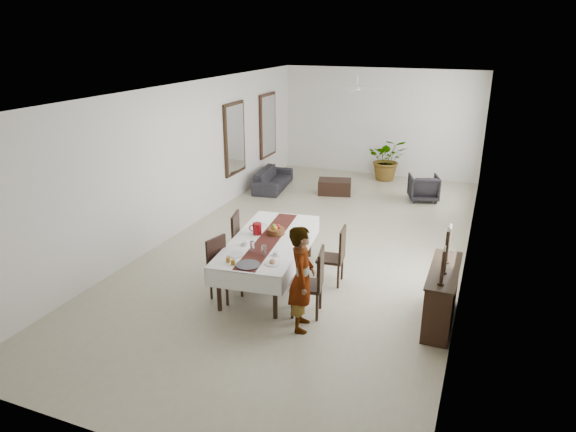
% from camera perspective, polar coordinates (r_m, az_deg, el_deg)
% --- Properties ---
extents(floor, '(6.00, 12.00, 0.00)m').
position_cam_1_polar(floor, '(10.82, 2.95, -3.09)').
color(floor, '#B9B193').
rests_on(floor, ground).
extents(ceiling, '(6.00, 12.00, 0.02)m').
position_cam_1_polar(ceiling, '(10.01, 3.29, 14.02)').
color(ceiling, white).
rests_on(ceiling, wall_back).
extents(wall_back, '(6.00, 0.02, 3.20)m').
position_cam_1_polar(wall_back, '(15.98, 10.18, 10.18)').
color(wall_back, white).
rests_on(wall_back, floor).
extents(wall_front, '(6.00, 0.02, 3.20)m').
position_cam_1_polar(wall_front, '(5.37, -18.41, -10.53)').
color(wall_front, white).
rests_on(wall_front, floor).
extents(wall_left, '(0.02, 12.00, 3.20)m').
position_cam_1_polar(wall_left, '(11.58, -11.17, 6.45)').
color(wall_left, white).
rests_on(wall_left, floor).
extents(wall_right, '(0.02, 12.00, 3.20)m').
position_cam_1_polar(wall_right, '(9.80, 19.97, 3.17)').
color(wall_right, white).
rests_on(wall_right, floor).
extents(dining_table_top, '(1.35, 2.64, 0.05)m').
position_cam_1_polar(dining_table_top, '(8.97, -2.15, -2.79)').
color(dining_table_top, black).
rests_on(dining_table_top, table_leg_fl).
extents(table_leg_fl, '(0.08, 0.08, 0.74)m').
position_cam_1_polar(table_leg_fl, '(8.26, -7.69, -8.11)').
color(table_leg_fl, black).
rests_on(table_leg_fl, floor).
extents(table_leg_fr, '(0.08, 0.08, 0.74)m').
position_cam_1_polar(table_leg_fr, '(7.98, -1.43, -8.99)').
color(table_leg_fr, black).
rests_on(table_leg_fr, floor).
extents(table_leg_bl, '(0.08, 0.08, 0.74)m').
position_cam_1_polar(table_leg_bl, '(10.31, -2.64, -2.06)').
color(table_leg_bl, black).
rests_on(table_leg_bl, floor).
extents(table_leg_br, '(0.08, 0.08, 0.74)m').
position_cam_1_polar(table_leg_br, '(10.09, 2.41, -2.57)').
color(table_leg_br, black).
rests_on(table_leg_br, floor).
extents(tablecloth_top, '(1.56, 2.85, 0.01)m').
position_cam_1_polar(tablecloth_top, '(8.96, -2.15, -2.61)').
color(tablecloth_top, white).
rests_on(tablecloth_top, dining_table_top).
extents(tablecloth_drape_left, '(0.33, 2.71, 0.32)m').
position_cam_1_polar(tablecloth_drape_left, '(9.20, -5.82, -3.09)').
color(tablecloth_drape_left, white).
rests_on(tablecloth_drape_left, dining_table_top).
extents(tablecloth_drape_right, '(0.33, 2.71, 0.32)m').
position_cam_1_polar(tablecloth_drape_right, '(8.87, 1.69, -3.92)').
color(tablecloth_drape_right, white).
rests_on(tablecloth_drape_right, dining_table_top).
extents(tablecloth_drape_near, '(1.24, 0.16, 0.32)m').
position_cam_1_polar(tablecloth_drape_near, '(7.85, -5.05, -7.30)').
color(tablecloth_drape_near, white).
rests_on(tablecloth_drape_near, dining_table_top).
extents(tablecloth_drape_far, '(1.24, 0.16, 0.32)m').
position_cam_1_polar(tablecloth_drape_far, '(10.22, 0.08, -0.58)').
color(tablecloth_drape_far, white).
rests_on(tablecloth_drape_far, dining_table_top).
extents(table_runner, '(0.68, 2.66, 0.00)m').
position_cam_1_polar(table_runner, '(8.95, -2.15, -2.56)').
color(table_runner, '#511D17').
rests_on(table_runner, tablecloth_top).
extents(red_pitcher, '(0.18, 0.18, 0.21)m').
position_cam_1_polar(red_pitcher, '(9.13, -3.45, -1.42)').
color(red_pitcher, maroon).
rests_on(red_pitcher, tablecloth_top).
extents(pitcher_handle, '(0.13, 0.04, 0.13)m').
position_cam_1_polar(pitcher_handle, '(9.16, -3.99, -1.37)').
color(pitcher_handle, maroon).
rests_on(pitcher_handle, red_pitcher).
extents(wine_glass_near, '(0.07, 0.07, 0.18)m').
position_cam_1_polar(wine_glass_near, '(8.28, -2.70, -3.84)').
color(wine_glass_near, silver).
rests_on(wine_glass_near, tablecloth_top).
extents(wine_glass_mid, '(0.07, 0.07, 0.18)m').
position_cam_1_polar(wine_glass_mid, '(8.44, -4.00, -3.39)').
color(wine_glass_mid, white).
rests_on(wine_glass_mid, tablecloth_top).
extents(teacup_right, '(0.10, 0.10, 0.06)m').
position_cam_1_polar(teacup_right, '(8.30, -1.33, -4.20)').
color(teacup_right, silver).
rests_on(teacup_right, saucer_right).
extents(saucer_right, '(0.16, 0.16, 0.01)m').
position_cam_1_polar(saucer_right, '(8.31, -1.33, -4.36)').
color(saucer_right, silver).
rests_on(saucer_right, tablecloth_top).
extents(teacup_left, '(0.10, 0.10, 0.06)m').
position_cam_1_polar(teacup_left, '(8.71, -4.86, -3.06)').
color(teacup_left, silver).
rests_on(teacup_left, saucer_left).
extents(saucer_left, '(0.16, 0.16, 0.01)m').
position_cam_1_polar(saucer_left, '(8.72, -4.85, -3.22)').
color(saucer_left, silver).
rests_on(saucer_left, tablecloth_top).
extents(plate_near_right, '(0.25, 0.25, 0.02)m').
position_cam_1_polar(plate_near_right, '(8.03, -1.75, -5.28)').
color(plate_near_right, silver).
rests_on(plate_near_right, tablecloth_top).
extents(bread_near_right, '(0.10, 0.10, 0.10)m').
position_cam_1_polar(bread_near_right, '(8.01, -1.75, -5.09)').
color(bread_near_right, tan).
rests_on(bread_near_right, plate_near_right).
extents(plate_near_left, '(0.25, 0.25, 0.02)m').
position_cam_1_polar(plate_near_left, '(8.36, -5.82, -4.30)').
color(plate_near_left, silver).
rests_on(plate_near_left, tablecloth_top).
extents(plate_far_left, '(0.25, 0.25, 0.02)m').
position_cam_1_polar(plate_far_left, '(9.56, -3.07, -1.03)').
color(plate_far_left, silver).
rests_on(plate_far_left, tablecloth_top).
extents(serving_tray, '(0.38, 0.38, 0.02)m').
position_cam_1_polar(serving_tray, '(7.99, -4.48, -5.44)').
color(serving_tray, '#3D3C41').
rests_on(serving_tray, tablecloth_top).
extents(jam_jar_a, '(0.07, 0.07, 0.08)m').
position_cam_1_polar(jam_jar_a, '(8.02, -6.13, -5.15)').
color(jam_jar_a, '#946415').
rests_on(jam_jar_a, tablecloth_top).
extents(jam_jar_b, '(0.07, 0.07, 0.08)m').
position_cam_1_polar(jam_jar_b, '(8.11, -6.67, -4.88)').
color(jam_jar_b, '#9C5D16').
rests_on(jam_jar_b, tablecloth_top).
extents(fruit_basket, '(0.32, 0.32, 0.11)m').
position_cam_1_polar(fruit_basket, '(9.15, -1.36, -1.69)').
color(fruit_basket, brown).
rests_on(fruit_basket, tablecloth_top).
extents(fruit_red, '(0.10, 0.10, 0.10)m').
position_cam_1_polar(fruit_red, '(9.14, -1.13, -1.20)').
color(fruit_red, maroon).
rests_on(fruit_red, fruit_basket).
extents(fruit_green, '(0.08, 0.08, 0.08)m').
position_cam_1_polar(fruit_green, '(9.16, -1.56, -1.13)').
color(fruit_green, '#538929').
rests_on(fruit_green, fruit_basket).
extents(fruit_yellow, '(0.09, 0.09, 0.09)m').
position_cam_1_polar(fruit_yellow, '(9.08, -1.45, -1.34)').
color(fruit_yellow, gold).
rests_on(fruit_yellow, fruit_basket).
extents(chair_right_near_seat, '(0.55, 0.55, 0.05)m').
position_cam_1_polar(chair_right_near_seat, '(8.06, 2.11, -7.73)').
color(chair_right_near_seat, black).
rests_on(chair_right_near_seat, chair_right_near_leg_fl).
extents(chair_right_near_leg_fl, '(0.05, 0.05, 0.46)m').
position_cam_1_polar(chair_right_near_leg_fl, '(7.99, 3.24, -10.12)').
color(chair_right_near_leg_fl, black).
rests_on(chair_right_near_leg_fl, floor).
extents(chair_right_near_leg_fr, '(0.05, 0.05, 0.46)m').
position_cam_1_polar(chair_right_near_leg_fr, '(8.32, 3.62, -8.81)').
color(chair_right_near_leg_fr, black).
rests_on(chair_right_near_leg_fr, floor).
extents(chair_right_near_leg_bl, '(0.05, 0.05, 0.46)m').
position_cam_1_polar(chair_right_near_leg_bl, '(8.04, 0.49, -9.86)').
color(chair_right_near_leg_bl, black).
rests_on(chair_right_near_leg_bl, floor).
extents(chair_right_near_leg_br, '(0.05, 0.05, 0.46)m').
position_cam_1_polar(chair_right_near_leg_br, '(8.37, 0.99, -8.58)').
color(chair_right_near_leg_br, black).
rests_on(chair_right_near_leg_br, floor).
extents(chair_right_near_back, '(0.13, 0.47, 0.60)m').
position_cam_1_polar(chair_right_near_back, '(7.89, 3.67, -5.80)').
color(chair_right_near_back, black).
rests_on(chair_right_near_back, chair_right_near_seat).
extents(chair_right_far_seat, '(0.48, 0.48, 0.05)m').
position_cam_1_polar(chair_right_far_seat, '(9.05, 4.74, -4.74)').
color(chair_right_far_seat, black).
rests_on(chair_right_far_seat, chair_right_far_leg_fl).
extents(chair_right_far_leg_fl, '(0.05, 0.05, 0.44)m').
position_cam_1_polar(chair_right_far_leg_fl, '(8.96, 5.59, -6.75)').
color(chair_right_far_leg_fl, black).
rests_on(chair_right_far_leg_fl, floor).
extents(chair_right_far_leg_fr, '(0.05, 0.05, 0.44)m').
position_cam_1_polar(chair_right_far_leg_fr, '(9.28, 6.03, -5.78)').
color(chair_right_far_leg_fr, black).
rests_on(chair_right_far_leg_fr, floor).
extents(chair_right_far_leg_bl, '(0.05, 0.05, 0.44)m').
position_cam_1_polar(chair_right_far_leg_bl, '(9.03, 3.33, -6.48)').
color(chair_right_far_leg_bl, black).
rests_on(chair_right_far_leg_bl, floor).
extents(chair_right_far_leg_br, '(0.05, 0.05, 0.44)m').
position_cam_1_polar(chair_right_far_leg_br, '(9.34, 3.84, -5.53)').
color(chair_right_far_leg_br, black).
rests_on(chair_right_far_leg_br, floor).
extents(chair_right_far_back, '(0.08, 0.44, 0.56)m').
position_cam_1_polar(chair_right_far_back, '(8.89, 6.07, -3.11)').
color(chair_right_far_back, black).
rests_on(chair_right_far_back, chair_right_far_seat).
extents(chair_left_near_seat, '(0.54, 0.54, 0.05)m').
position_cam_1_polar(chair_left_near_seat, '(8.58, -6.91, -6.28)').
color(chair_left_near_seat, black).
rests_on(chair_left_near_seat, chair_left_near_leg_fl).
extents(chair_left_near_leg_fl, '(0.05, 0.05, 0.44)m').
position_cam_1_polar(chair_left_near_leg_fl, '(8.91, -6.91, -6.97)').
color(chair_left_near_leg_fl, black).
rests_on(chair_left_near_leg_fl, floor).
extents(chair_left_near_leg_fr, '(0.05, 0.05, 0.44)m').
position_cam_1_polar(chair_left_near_leg_fr, '(8.69, -8.54, -7.81)').
color(chair_left_near_leg_fr, black).
rests_on(chair_left_near_leg_fr, floor).
extents(chair_left_near_leg_bl, '(0.05, 0.05, 0.44)m').
position_cam_1_polar(chair_left_near_leg_bl, '(8.69, -5.15, -7.63)').
color(chair_left_near_leg_bl, black).
rests_on(chair_left_near_leg_bl, floor).
extents(chair_left_near_leg_br, '(0.05, 0.05, 0.44)m').
position_cam_1_polar(chair_left_near_leg_br, '(8.46, -6.78, -8.52)').
color(chair_left_near_leg_br, black).
rests_on(chair_left_near_leg_br, floor).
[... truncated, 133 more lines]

